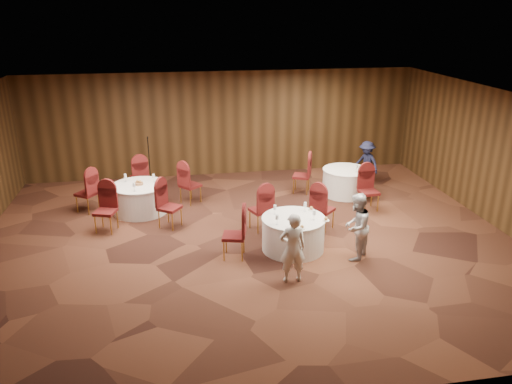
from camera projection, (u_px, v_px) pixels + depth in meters
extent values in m
plane|color=black|center=(249.00, 241.00, 11.32)|extent=(12.00, 12.00, 0.00)
plane|color=silver|center=(248.00, 100.00, 10.21)|extent=(12.00, 12.00, 0.00)
plane|color=black|center=(223.00, 124.00, 15.38)|extent=(12.00, 0.00, 12.00)
plane|color=black|center=(312.00, 300.00, 6.15)|extent=(12.00, 0.00, 12.00)
plane|color=black|center=(500.00, 160.00, 11.73)|extent=(0.00, 10.00, 10.00)
cylinder|color=silver|center=(293.00, 234.00, 10.83)|extent=(1.35, 1.35, 0.72)
cylinder|color=silver|center=(294.00, 218.00, 10.70)|extent=(1.38, 1.38, 0.03)
cylinder|color=silver|center=(140.00, 199.00, 12.82)|extent=(1.38, 1.38, 0.72)
cylinder|color=silver|center=(139.00, 185.00, 12.69)|extent=(1.41, 1.41, 0.03)
cylinder|color=silver|center=(345.00, 182.00, 14.03)|extent=(1.27, 1.27, 0.72)
cylinder|color=silver|center=(346.00, 170.00, 13.90)|extent=(1.30, 1.30, 0.03)
cylinder|color=silver|center=(277.00, 224.00, 10.37)|extent=(0.06, 0.06, 0.01)
cylinder|color=silver|center=(277.00, 222.00, 10.35)|extent=(0.01, 0.01, 0.11)
cone|color=silver|center=(277.00, 217.00, 10.31)|extent=(0.08, 0.08, 0.10)
cylinder|color=silver|center=(314.00, 220.00, 10.59)|extent=(0.06, 0.06, 0.01)
cylinder|color=silver|center=(314.00, 217.00, 10.57)|extent=(0.01, 0.01, 0.11)
cone|color=silver|center=(314.00, 213.00, 10.54)|extent=(0.08, 0.08, 0.10)
cylinder|color=silver|center=(297.00, 226.00, 10.27)|extent=(0.06, 0.06, 0.01)
cylinder|color=silver|center=(297.00, 224.00, 10.25)|extent=(0.01, 0.01, 0.11)
cone|color=silver|center=(297.00, 219.00, 10.21)|extent=(0.08, 0.08, 0.10)
cylinder|color=silver|center=(305.00, 211.00, 11.03)|extent=(0.06, 0.06, 0.01)
cylinder|color=silver|center=(305.00, 209.00, 11.01)|extent=(0.01, 0.01, 0.11)
cone|color=silver|center=(305.00, 204.00, 10.98)|extent=(0.08, 0.08, 0.10)
cylinder|color=silver|center=(275.00, 214.00, 10.88)|extent=(0.06, 0.06, 0.01)
cylinder|color=silver|center=(275.00, 212.00, 10.86)|extent=(0.01, 0.01, 0.11)
cone|color=silver|center=(275.00, 207.00, 10.82)|extent=(0.08, 0.08, 0.10)
cylinder|color=white|center=(302.00, 229.00, 10.16)|extent=(0.15, 0.15, 0.01)
sphere|color=#9E6B33|center=(302.00, 227.00, 10.14)|extent=(0.08, 0.08, 0.08)
cylinder|color=white|center=(326.00, 220.00, 10.55)|extent=(0.15, 0.15, 0.01)
sphere|color=#9E6B33|center=(326.00, 219.00, 10.54)|extent=(0.08, 0.08, 0.08)
cylinder|color=white|center=(311.00, 210.00, 11.10)|extent=(0.15, 0.15, 0.01)
sphere|color=#9E6B33|center=(311.00, 208.00, 11.09)|extent=(0.08, 0.08, 0.08)
cylinder|color=silver|center=(154.00, 182.00, 12.88)|extent=(0.06, 0.06, 0.01)
cylinder|color=silver|center=(154.00, 180.00, 12.86)|extent=(0.01, 0.01, 0.11)
cone|color=silver|center=(154.00, 176.00, 12.82)|extent=(0.08, 0.08, 0.10)
cylinder|color=silver|center=(126.00, 182.00, 12.89)|extent=(0.06, 0.06, 0.01)
cylinder|color=silver|center=(126.00, 180.00, 12.87)|extent=(0.01, 0.01, 0.11)
cone|color=silver|center=(125.00, 176.00, 12.84)|extent=(0.08, 0.08, 0.10)
cylinder|color=silver|center=(135.00, 191.00, 12.24)|extent=(0.06, 0.06, 0.01)
cylinder|color=silver|center=(134.00, 189.00, 12.22)|extent=(0.01, 0.01, 0.11)
cone|color=silver|center=(134.00, 185.00, 12.18)|extent=(0.08, 0.08, 0.10)
cylinder|color=brown|center=(139.00, 184.00, 12.67)|extent=(0.22, 0.22, 0.06)
sphere|color=#9E6B33|center=(137.00, 181.00, 12.67)|extent=(0.07, 0.07, 0.07)
sphere|color=#9E6B33|center=(140.00, 182.00, 12.64)|extent=(0.07, 0.07, 0.07)
cylinder|color=silver|center=(356.00, 172.00, 13.66)|extent=(0.06, 0.06, 0.01)
cylinder|color=silver|center=(357.00, 170.00, 13.64)|extent=(0.01, 0.01, 0.11)
cone|color=silver|center=(357.00, 166.00, 13.61)|extent=(0.08, 0.08, 0.10)
cylinder|color=black|center=(152.00, 190.00, 14.44)|extent=(0.24, 0.24, 0.02)
cylinder|color=black|center=(149.00, 164.00, 14.17)|extent=(0.02, 0.02, 1.57)
cylinder|color=black|center=(148.00, 138.00, 13.95)|extent=(0.04, 0.12, 0.04)
imported|color=silver|center=(293.00, 248.00, 9.43)|extent=(0.52, 0.34, 1.41)
imported|color=silver|center=(356.00, 227.00, 10.30)|extent=(0.87, 0.89, 1.44)
imported|color=#161933|center=(366.00, 163.00, 14.77)|extent=(0.84, 0.97, 1.31)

